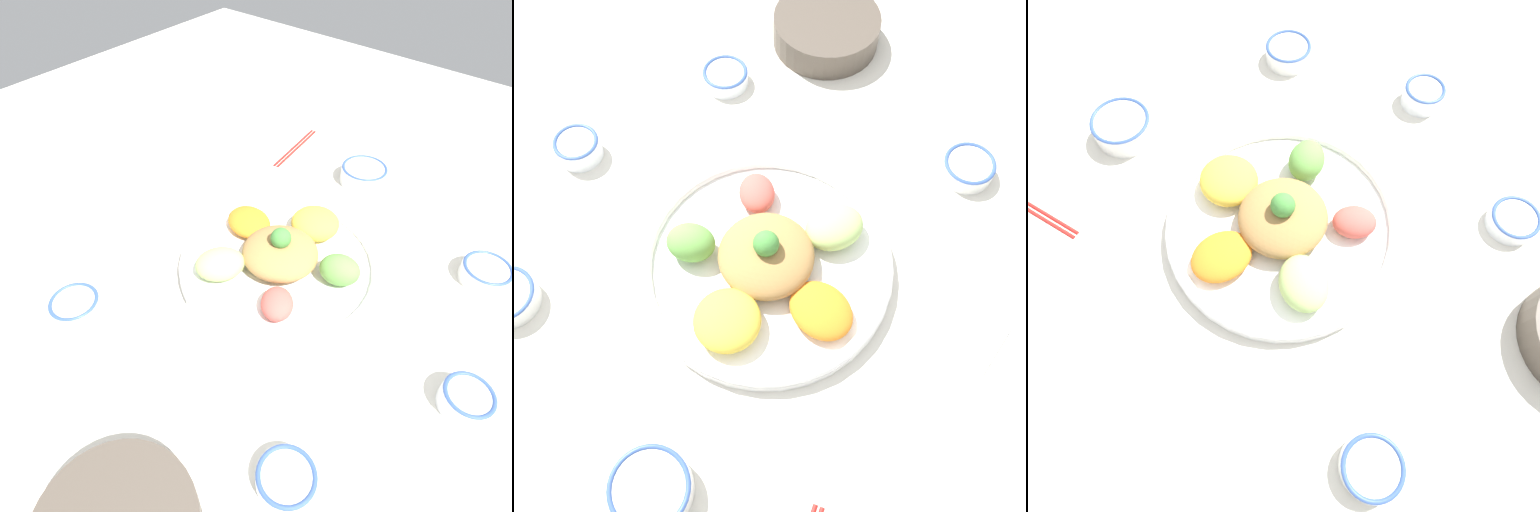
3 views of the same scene
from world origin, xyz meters
TOP-DOWN VIEW (x-y plane):
  - ground_plane at (0.00, 0.00)m, footprint 2.40×2.40m
  - salad_platter at (0.03, 0.02)m, footprint 0.41×0.41m
  - sauce_bowl_red at (-0.19, -0.31)m, footprint 0.09×0.09m
  - rice_bowl_blue at (0.44, -0.03)m, footprint 0.08×0.08m
  - sauce_bowl_dark at (0.37, 0.26)m, footprint 0.10×0.10m
  - rice_bowl_plain at (0.02, 0.40)m, footprint 0.11×0.11m
  - sauce_bowl_far at (0.29, -0.30)m, footprint 0.09×0.09m
  - chopsticks_pair_near at (-0.21, 0.42)m, footprint 0.04×0.22m
  - serving_spoon_main at (-0.33, 0.02)m, footprint 0.05×0.13m

SIDE VIEW (x-z plane):
  - ground_plane at x=0.00m, z-range 0.00..0.00m
  - serving_spoon_main at x=-0.33m, z-range 0.00..0.01m
  - chopsticks_pair_near at x=-0.21m, z-range 0.00..0.01m
  - sauce_bowl_far at x=0.29m, z-range 0.00..0.03m
  - sauce_bowl_red at x=-0.19m, z-range 0.00..0.04m
  - sauce_bowl_dark at x=0.37m, z-range 0.00..0.04m
  - rice_bowl_blue at x=0.44m, z-range 0.00..0.04m
  - rice_bowl_plain at x=0.02m, z-range 0.00..0.05m
  - salad_platter at x=0.03m, z-range -0.03..0.08m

